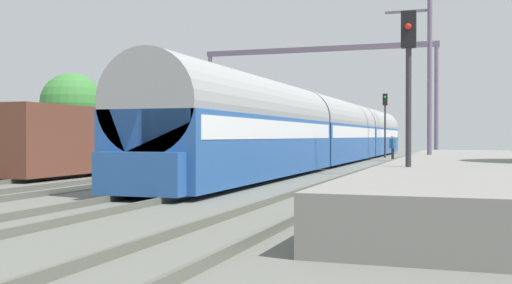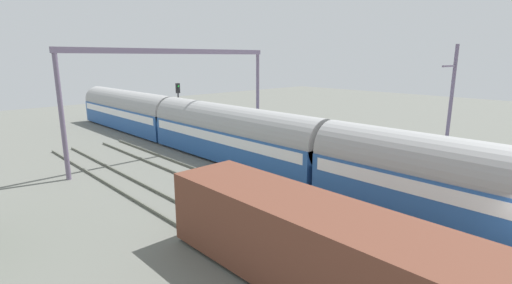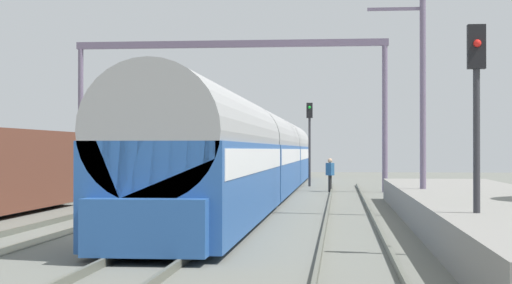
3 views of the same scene
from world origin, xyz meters
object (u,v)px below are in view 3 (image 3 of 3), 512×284
(railway_signal_near, at_px, (477,107))
(catenary_gantry, at_px, (230,78))
(person_crossing, at_px, (330,172))
(railway_signal_far, at_px, (310,133))
(passenger_train, at_px, (262,154))

(railway_signal_near, distance_m, catenary_gantry, 27.78)
(person_crossing, bearing_deg, railway_signal_far, -33.27)
(railway_signal_far, bearing_deg, railway_signal_near, -82.12)
(railway_signal_far, bearing_deg, passenger_train, -100.85)
(passenger_train, bearing_deg, railway_signal_far, 79.15)
(railway_signal_far, distance_m, catenary_gantry, 7.96)
(railway_signal_near, bearing_deg, catenary_gantry, 107.77)
(passenger_train, distance_m, catenary_gantry, 5.70)
(person_crossing, xyz_separation_m, railway_signal_far, (-1.27, 6.31, 2.14))
(passenger_train, xyz_separation_m, person_crossing, (3.19, 3.70, -0.94))
(railway_signal_near, height_order, catenary_gantry, catenary_gantry)
(person_crossing, xyz_separation_m, railway_signal_near, (3.25, -26.39, 2.02))
(person_crossing, distance_m, catenary_gantry, 7.11)
(person_crossing, bearing_deg, catenary_gantry, 46.16)
(passenger_train, relative_size, railway_signal_near, 10.40)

